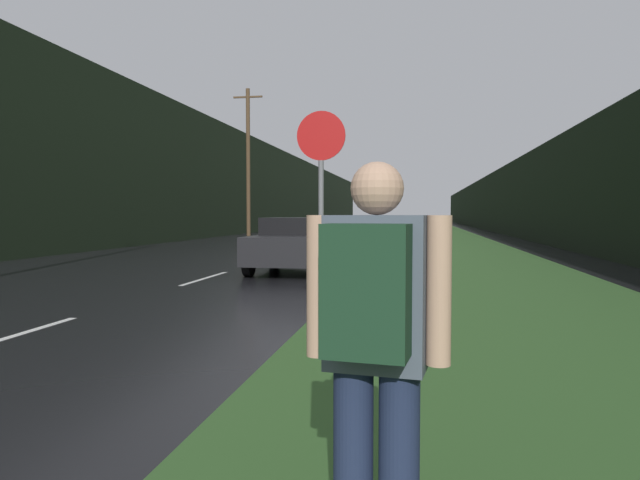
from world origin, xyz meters
TOP-DOWN VIEW (x-y plane):
  - grass_verge at (6.63, 40.00)m, footprint 6.00×240.00m
  - lane_stripe_b at (0.00, 6.14)m, footprint 0.12×3.00m
  - lane_stripe_c at (0.00, 13.14)m, footprint 0.12×3.00m
  - lane_stripe_d at (0.00, 20.14)m, footprint 0.12×3.00m
  - lane_stripe_e at (0.00, 27.14)m, footprint 0.12×3.00m
  - lane_stripe_f at (0.00, 34.14)m, footprint 0.12×3.00m
  - treeline_far_side at (-9.63, 50.00)m, footprint 2.00×140.00m
  - treeline_near_side at (12.63, 50.00)m, footprint 2.00×140.00m
  - utility_pole_far at (-4.99, 33.09)m, footprint 1.80×0.24m
  - stop_sign at (3.96, 7.14)m, footprint 0.65×0.07m
  - hitchhiker_with_backpack at (5.05, 2.15)m, footprint 0.63×0.47m
  - car_passing_near at (1.81, 15.09)m, footprint 1.95×4.23m
  - car_passing_far at (1.81, 30.90)m, footprint 1.85×4.67m
  - car_oncoming at (-1.81, 45.41)m, footprint 1.99×4.12m

SIDE VIEW (x-z plane):
  - lane_stripe_b at x=0.00m, z-range 0.00..0.01m
  - lane_stripe_c at x=0.00m, z-range 0.00..0.01m
  - lane_stripe_d at x=0.00m, z-range 0.00..0.01m
  - lane_stripe_e at x=0.00m, z-range 0.00..0.01m
  - lane_stripe_f at x=0.00m, z-range 0.00..0.01m
  - grass_verge at x=6.63m, z-range 0.00..0.02m
  - car_oncoming at x=-1.81m, z-range 0.02..1.39m
  - car_passing_near at x=1.81m, z-range 0.01..1.51m
  - car_passing_far at x=1.81m, z-range 0.03..1.51m
  - hitchhiker_with_backpack at x=5.05m, z-range 0.13..1.96m
  - stop_sign at x=3.96m, z-range 0.30..3.26m
  - treeline_near_side at x=12.63m, z-range 0.00..5.29m
  - treeline_far_side at x=-9.63m, z-range 0.00..8.13m
  - utility_pole_far at x=-4.99m, z-range 0.13..9.27m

